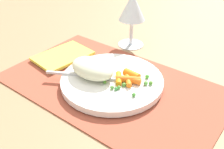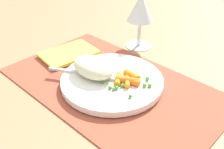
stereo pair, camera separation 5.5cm
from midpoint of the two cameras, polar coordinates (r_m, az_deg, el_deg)
The scene contains 9 objects.
ground_plane at distance 0.61m, azimuth 2.55°, elevation -2.45°, with size 2.40×2.40×0.00m, color #997551.
placemat at distance 0.61m, azimuth 2.56°, elevation -2.23°, with size 0.50×0.30×0.01m, color #9E4733.
plate at distance 0.61m, azimuth 2.58°, elevation -1.44°, with size 0.23×0.23×0.01m, color white.
rice_mound at distance 0.60m, azimuth -1.51°, elevation 1.52°, with size 0.11×0.07×0.04m, color beige.
carrot_portion at distance 0.59m, azimuth 6.09°, elevation -1.09°, with size 0.07×0.06×0.02m.
pea_scatter at distance 0.58m, azimuth 6.60°, elevation -2.36°, with size 0.09×0.09×0.01m.
fork at distance 0.61m, azimuth -1.22°, elevation -0.11°, with size 0.17×0.10×0.01m.
wine_glass at distance 0.75m, azimuth 8.30°, elevation 13.53°, with size 0.08×0.08×0.15m.
napkin at distance 0.73m, azimuth -7.17°, elevation 4.45°, with size 0.10×0.14×0.01m, color #EAE54C.
Camera 2 is at (0.35, -0.36, 0.36)m, focal length 42.60 mm.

